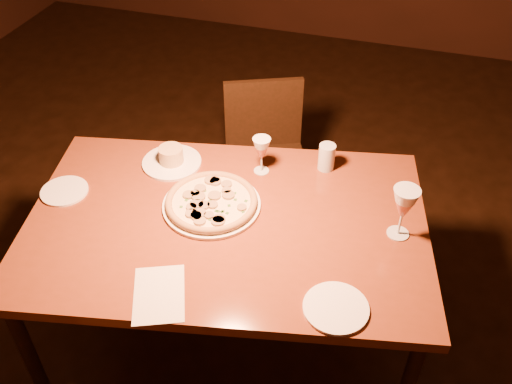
# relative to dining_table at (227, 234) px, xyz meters

# --- Properties ---
(dining_table) EXTENTS (1.61, 1.21, 0.78)m
(dining_table) POSITION_rel_dining_table_xyz_m (0.00, 0.00, 0.00)
(dining_table) COLOR maroon
(dining_table) RESTS_ON floor
(chair_far) EXTENTS (0.52, 0.52, 0.82)m
(chair_far) POSITION_rel_dining_table_xyz_m (-0.09, 0.84, -0.25)
(chair_far) COLOR black
(chair_far) RESTS_ON floor
(pizza_plate) EXTENTS (0.37, 0.37, 0.04)m
(pizza_plate) POSITION_rel_dining_table_xyz_m (-0.08, 0.06, 0.09)
(pizza_plate) COLOR white
(pizza_plate) RESTS_ON dining_table
(ramekin_saucer) EXTENTS (0.24, 0.24, 0.08)m
(ramekin_saucer) POSITION_rel_dining_table_xyz_m (-0.32, 0.26, 0.09)
(ramekin_saucer) COLOR white
(ramekin_saucer) RESTS_ON dining_table
(wine_glass_far) EXTENTS (0.07, 0.07, 0.16)m
(wine_glass_far) POSITION_rel_dining_table_xyz_m (0.04, 0.32, 0.15)
(wine_glass_far) COLOR #C06650
(wine_glass_far) RESTS_ON dining_table
(wine_glass_right) EXTENTS (0.09, 0.09, 0.20)m
(wine_glass_right) POSITION_rel_dining_table_xyz_m (0.60, 0.11, 0.17)
(wine_glass_right) COLOR #C06650
(wine_glass_right) RESTS_ON dining_table
(water_tumbler) EXTENTS (0.07, 0.07, 0.11)m
(water_tumbler) POSITION_rel_dining_table_xyz_m (0.28, 0.41, 0.12)
(water_tumbler) COLOR #B5C1C6
(water_tumbler) RESTS_ON dining_table
(side_plate_left) EXTENTS (0.18, 0.18, 0.01)m
(side_plate_left) POSITION_rel_dining_table_xyz_m (-0.65, -0.03, 0.07)
(side_plate_left) COLOR white
(side_plate_left) RESTS_ON dining_table
(side_plate_near) EXTENTS (0.21, 0.21, 0.01)m
(side_plate_near) POSITION_rel_dining_table_xyz_m (0.46, -0.28, 0.07)
(side_plate_near) COLOR white
(side_plate_near) RESTS_ON dining_table
(menu_card) EXTENTS (0.24, 0.28, 0.00)m
(menu_card) POSITION_rel_dining_table_xyz_m (-0.09, -0.38, 0.07)
(menu_card) COLOR silver
(menu_card) RESTS_ON dining_table
(pendant_light) EXTENTS (0.12, 0.12, 0.12)m
(pendant_light) POSITION_rel_dining_table_xyz_m (-0.00, -0.00, 0.86)
(pendant_light) COLOR #EC7842
(pendant_light) RESTS_ON ceiling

